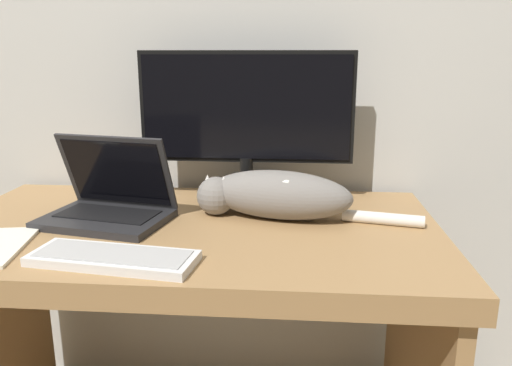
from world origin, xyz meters
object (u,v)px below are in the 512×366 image
laptop (109,204)px  external_keyboard (113,258)px  cat (274,194)px  monitor (246,118)px

laptop → external_keyboard: laptop is taller
external_keyboard → cat: (0.33, 0.34, 0.06)m
external_keyboard → cat: bearing=53.0°
external_keyboard → monitor: bearing=73.1°
laptop → cat: 0.45m
monitor → external_keyboard: size_ratio=1.72×
monitor → laptop: bearing=-144.9°
monitor → laptop: (-0.35, -0.24, -0.20)m
monitor → laptop: size_ratio=1.80×
laptop → cat: (0.44, 0.06, 0.02)m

